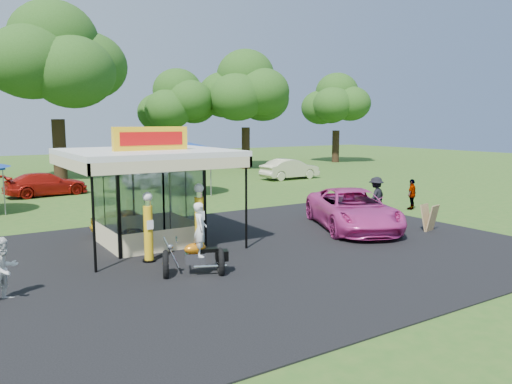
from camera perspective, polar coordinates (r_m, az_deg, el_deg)
ground at (r=14.97m, az=2.04°, el=-8.83°), size 120.00×120.00×0.00m
asphalt_apron at (r=16.58m, az=-1.92°, el=-7.08°), size 20.00×14.00×0.04m
gas_station_kiosk at (r=18.05m, az=-12.33°, el=-0.31°), size 5.40×5.40×4.18m
gas_pump_left at (r=15.76m, az=-12.21°, el=-4.15°), size 0.41×0.41×2.22m
gas_pump_right at (r=16.64m, az=-6.50°, el=-3.19°), size 0.44×0.44×2.34m
motorcycle at (r=14.24m, az=-6.64°, el=-6.20°), size 1.93×1.45×2.19m
spare_tires at (r=17.31m, az=-13.85°, el=-5.36°), size 0.96×0.58×0.83m
a_frame_sign at (r=20.98m, az=19.20°, el=-2.84°), size 0.65×0.67×1.09m
kiosk_car at (r=20.32m, az=-14.39°, el=-3.19°), size 2.82×1.13×0.96m
pink_sedan at (r=20.64m, az=10.98°, el=-1.97°), size 4.91×6.44×1.63m
spectator_west at (r=13.64m, az=-26.84°, el=-7.91°), size 0.98×0.94×1.60m
spectator_east_a at (r=23.56m, az=13.55°, el=-0.54°), size 1.34×0.98×1.85m
spectator_east_b at (r=26.00m, az=17.39°, el=-0.26°), size 0.97×0.66×1.53m
bg_car_b at (r=32.06m, az=-22.85°, el=0.84°), size 4.94×2.53×1.37m
bg_car_c at (r=34.01m, az=-11.04°, el=1.89°), size 4.79×2.10×1.60m
bg_car_e at (r=38.24m, az=3.89°, el=2.64°), size 4.75×1.78×1.55m
tent_east at (r=30.00m, az=-9.29°, el=5.38°), size 4.76×4.76×3.33m
oak_far_c at (r=40.82m, az=-21.97°, el=12.82°), size 10.92×10.92×12.87m
oak_far_d at (r=46.01m, az=-8.94°, el=9.56°), size 7.45×7.45×8.87m
oak_far_e at (r=46.75m, az=-1.19°, el=11.04°), size 8.97×8.97×10.68m
oak_far_f at (r=54.95m, az=9.19°, el=9.63°), size 7.74×7.74×9.33m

